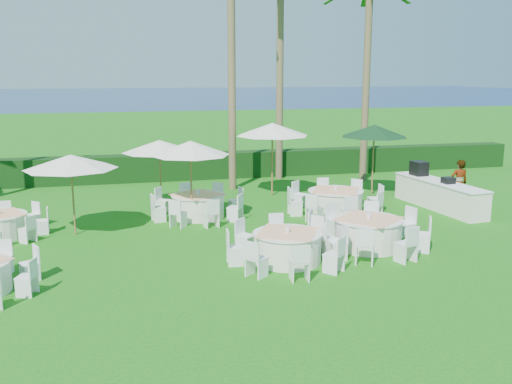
{
  "coord_description": "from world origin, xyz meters",
  "views": [
    {
      "loc": [
        -2.78,
        -14.19,
        4.88
      ],
      "look_at": [
        1.3,
        2.34,
        1.3
      ],
      "focal_mm": 40.0,
      "sensor_mm": 36.0,
      "label": 1
    }
  ],
  "objects_px": {
    "banquet_table_e": "(198,205)",
    "staff_person": "(459,183)",
    "umbrella_b": "(190,148)",
    "banquet_table_b": "(287,246)",
    "umbrella_d": "(272,129)",
    "banquet_table_d": "(0,225)",
    "umbrella_a": "(71,162)",
    "banquet_table_f": "(335,201)",
    "banquet_table_c": "(368,232)",
    "umbrella_c": "(159,146)",
    "buffet_table": "(439,194)",
    "umbrella_green": "(374,131)"
  },
  "relations": [
    {
      "from": "umbrella_d",
      "to": "buffet_table",
      "type": "relative_size",
      "value": 0.66
    },
    {
      "from": "banquet_table_b",
      "to": "umbrella_a",
      "type": "xyz_separation_m",
      "value": [
        -5.57,
        4.01,
        1.84
      ]
    },
    {
      "from": "umbrella_b",
      "to": "banquet_table_e",
      "type": "bearing_deg",
      "value": 65.66
    },
    {
      "from": "banquet_table_d",
      "to": "umbrella_c",
      "type": "relative_size",
      "value": 1.04
    },
    {
      "from": "banquet_table_d",
      "to": "staff_person",
      "type": "height_order",
      "value": "staff_person"
    },
    {
      "from": "banquet_table_c",
      "to": "umbrella_c",
      "type": "height_order",
      "value": "umbrella_c"
    },
    {
      "from": "umbrella_green",
      "to": "staff_person",
      "type": "bearing_deg",
      "value": -51.29
    },
    {
      "from": "umbrella_green",
      "to": "staff_person",
      "type": "relative_size",
      "value": 1.62
    },
    {
      "from": "umbrella_c",
      "to": "umbrella_d",
      "type": "relative_size",
      "value": 0.92
    },
    {
      "from": "buffet_table",
      "to": "umbrella_b",
      "type": "bearing_deg",
      "value": 179.26
    },
    {
      "from": "banquet_table_e",
      "to": "banquet_table_f",
      "type": "height_order",
      "value": "banquet_table_f"
    },
    {
      "from": "banquet_table_c",
      "to": "buffet_table",
      "type": "height_order",
      "value": "buffet_table"
    },
    {
      "from": "banquet_table_f",
      "to": "buffet_table",
      "type": "xyz_separation_m",
      "value": [
        3.95,
        -0.15,
        0.1
      ]
    },
    {
      "from": "banquet_table_b",
      "to": "umbrella_c",
      "type": "relative_size",
      "value": 1.19
    },
    {
      "from": "banquet_table_d",
      "to": "umbrella_d",
      "type": "bearing_deg",
      "value": 21.35
    },
    {
      "from": "umbrella_b",
      "to": "banquet_table_b",
      "type": "bearing_deg",
      "value": -67.41
    },
    {
      "from": "banquet_table_c",
      "to": "umbrella_c",
      "type": "relative_size",
      "value": 1.24
    },
    {
      "from": "umbrella_b",
      "to": "staff_person",
      "type": "relative_size",
      "value": 1.56
    },
    {
      "from": "umbrella_a",
      "to": "umbrella_b",
      "type": "relative_size",
      "value": 1.02
    },
    {
      "from": "banquet_table_f",
      "to": "umbrella_green",
      "type": "relative_size",
      "value": 1.2
    },
    {
      "from": "umbrella_c",
      "to": "buffet_table",
      "type": "xyz_separation_m",
      "value": [
        9.84,
        -2.37,
        -1.75
      ]
    },
    {
      "from": "umbrella_d",
      "to": "umbrella_green",
      "type": "distance_m",
      "value": 4.08
    },
    {
      "from": "umbrella_b",
      "to": "staff_person",
      "type": "distance_m",
      "value": 10.03
    },
    {
      "from": "banquet_table_b",
      "to": "banquet_table_e",
      "type": "bearing_deg",
      "value": 106.96
    },
    {
      "from": "umbrella_a",
      "to": "umbrella_d",
      "type": "distance_m",
      "value": 8.43
    },
    {
      "from": "buffet_table",
      "to": "banquet_table_e",
      "type": "bearing_deg",
      "value": 174.85
    },
    {
      "from": "banquet_table_d",
      "to": "umbrella_b",
      "type": "height_order",
      "value": "umbrella_b"
    },
    {
      "from": "banquet_table_b",
      "to": "banquet_table_d",
      "type": "bearing_deg",
      "value": 150.87
    },
    {
      "from": "buffet_table",
      "to": "banquet_table_d",
      "type": "bearing_deg",
      "value": -179.52
    },
    {
      "from": "umbrella_b",
      "to": "buffet_table",
      "type": "bearing_deg",
      "value": -0.74
    },
    {
      "from": "umbrella_d",
      "to": "staff_person",
      "type": "distance_m",
      "value": 7.34
    },
    {
      "from": "banquet_table_d",
      "to": "umbrella_b",
      "type": "distance_m",
      "value": 6.23
    },
    {
      "from": "banquet_table_d",
      "to": "banquet_table_e",
      "type": "xyz_separation_m",
      "value": [
        6.16,
        0.91,
        0.05
      ]
    },
    {
      "from": "umbrella_b",
      "to": "umbrella_c",
      "type": "relative_size",
      "value": 1.01
    },
    {
      "from": "banquet_table_e",
      "to": "umbrella_c",
      "type": "distance_m",
      "value": 2.7
    },
    {
      "from": "banquet_table_b",
      "to": "umbrella_b",
      "type": "height_order",
      "value": "umbrella_b"
    },
    {
      "from": "banquet_table_f",
      "to": "umbrella_b",
      "type": "xyz_separation_m",
      "value": [
        -5.07,
        -0.03,
        2.04
      ]
    },
    {
      "from": "banquet_table_b",
      "to": "umbrella_d",
      "type": "bearing_deg",
      "value": 77.31
    },
    {
      "from": "banquet_table_f",
      "to": "umbrella_green",
      "type": "xyz_separation_m",
      "value": [
        2.65,
        2.67,
        2.14
      ]
    },
    {
      "from": "umbrella_a",
      "to": "umbrella_c",
      "type": "distance_m",
      "value": 4.0
    },
    {
      "from": "banquet_table_b",
      "to": "banquet_table_d",
      "type": "distance_m",
      "value": 8.88
    },
    {
      "from": "banquet_table_d",
      "to": "staff_person",
      "type": "bearing_deg",
      "value": 0.81
    },
    {
      "from": "banquet_table_e",
      "to": "staff_person",
      "type": "relative_size",
      "value": 1.84
    },
    {
      "from": "banquet_table_e",
      "to": "banquet_table_c",
      "type": "bearing_deg",
      "value": -47.67
    },
    {
      "from": "banquet_table_d",
      "to": "umbrella_a",
      "type": "bearing_deg",
      "value": -8.17
    },
    {
      "from": "banquet_table_d",
      "to": "umbrella_d",
      "type": "height_order",
      "value": "umbrella_d"
    },
    {
      "from": "banquet_table_e",
      "to": "umbrella_c",
      "type": "bearing_deg",
      "value": 125.39
    },
    {
      "from": "umbrella_b",
      "to": "umbrella_green",
      "type": "xyz_separation_m",
      "value": [
        7.72,
        2.7,
        0.1
      ]
    },
    {
      "from": "umbrella_a",
      "to": "banquet_table_d",
      "type": "bearing_deg",
      "value": 171.83
    },
    {
      "from": "staff_person",
      "to": "banquet_table_c",
      "type": "bearing_deg",
      "value": 41.34
    }
  ]
}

